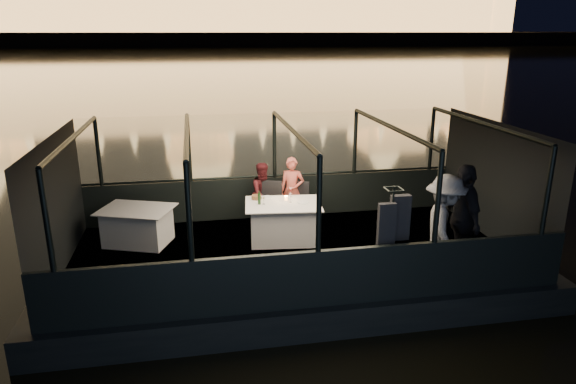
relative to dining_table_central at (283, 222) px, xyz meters
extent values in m
plane|color=black|center=(0.06, 79.42, -0.89)|extent=(500.00, 500.00, 0.00)
cube|color=black|center=(0.06, -0.58, -0.89)|extent=(8.60, 4.40, 1.00)
cube|color=black|center=(0.06, -0.58, -0.41)|extent=(8.00, 4.00, 0.04)
cube|color=black|center=(0.06, 1.42, 0.06)|extent=(8.00, 0.08, 0.90)
cube|color=black|center=(0.06, -2.58, 0.06)|extent=(8.00, 0.08, 0.90)
cube|color=#423D33|center=(0.06, 209.42, 0.11)|extent=(400.00, 140.00, 6.00)
cube|color=silver|center=(0.00, 0.00, 0.00)|extent=(1.56, 1.20, 0.77)
cube|color=silver|center=(-2.78, 0.37, 0.00)|extent=(1.59, 1.37, 0.71)
cube|color=black|center=(-0.10, 0.68, 0.06)|extent=(0.57, 0.57, 0.96)
cube|color=black|center=(0.52, 0.75, 0.06)|extent=(0.56, 0.56, 0.90)
imported|color=#D95F4F|center=(0.36, 0.98, 0.36)|extent=(0.59, 0.49, 1.42)
imported|color=#461317|center=(-0.24, 1.00, 0.36)|extent=(0.79, 0.71, 1.33)
imported|color=silver|center=(2.29, -2.02, 0.47)|extent=(0.95, 1.29, 1.78)
imported|color=black|center=(2.69, -1.88, 0.47)|extent=(0.56, 1.15, 1.90)
cylinder|color=#143613|center=(-0.46, 0.05, 0.53)|extent=(0.07, 0.07, 0.27)
cylinder|color=brown|center=(-0.47, 0.36, 0.42)|extent=(0.25, 0.25, 0.08)
cylinder|color=#FF973F|center=(0.09, 0.20, 0.42)|extent=(0.08, 0.08, 0.09)
cylinder|color=white|center=(0.38, -0.02, 0.39)|extent=(0.26, 0.26, 0.01)
cylinder|color=white|center=(-0.25, 0.42, 0.39)|extent=(0.24, 0.24, 0.01)
camera|label=1|loc=(-1.61, -9.21, 3.55)|focal=32.00mm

